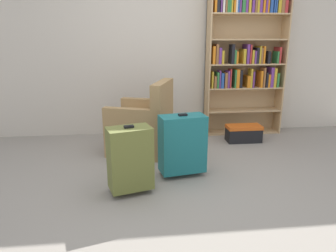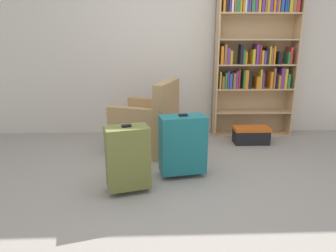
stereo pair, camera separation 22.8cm
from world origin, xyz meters
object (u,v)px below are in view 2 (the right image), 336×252
(storage_box, at_px, (251,135))
(suitcase_olive, at_px, (128,157))
(mug, at_px, (188,151))
(suitcase_teal, at_px, (183,144))
(armchair, at_px, (148,127))
(bookshelf, at_px, (255,55))

(storage_box, relative_size, suitcase_olive, 0.73)
(mug, xyz_separation_m, storage_box, (0.91, 0.42, 0.07))
(storage_box, height_order, suitcase_teal, suitcase_teal)
(armchair, relative_size, suitcase_olive, 1.37)
(bookshelf, relative_size, armchair, 2.28)
(bookshelf, xyz_separation_m, suitcase_teal, (-1.14, -1.43, -0.81))
(mug, bearing_deg, suitcase_olive, -125.69)
(suitcase_olive, bearing_deg, armchair, 81.66)
(armchair, distance_m, storage_box, 1.43)
(armchair, height_order, suitcase_olive, armchair)
(armchair, distance_m, mug, 0.59)
(armchair, relative_size, storage_box, 1.88)
(suitcase_teal, bearing_deg, armchair, 115.74)
(suitcase_olive, height_order, suitcase_teal, suitcase_teal)
(armchair, distance_m, suitcase_teal, 0.86)
(suitcase_teal, bearing_deg, suitcase_olive, -148.57)
(bookshelf, bearing_deg, suitcase_olive, -133.58)
(storage_box, distance_m, suitcase_teal, 1.45)
(bookshelf, xyz_separation_m, armchair, (-1.51, -0.65, -0.84))
(bookshelf, height_order, mug, bookshelf)
(storage_box, distance_m, suitcase_olive, 2.06)
(suitcase_teal, bearing_deg, storage_box, 44.19)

